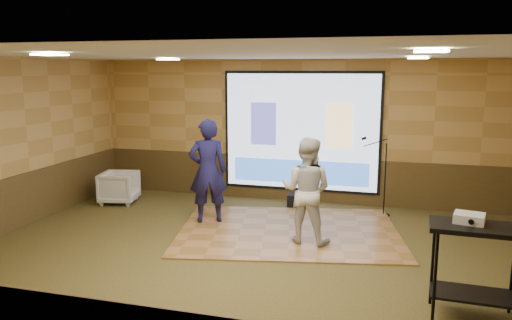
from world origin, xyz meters
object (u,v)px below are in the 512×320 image
(projector, at_px, (469,218))
(duffel_bag, at_px, (298,201))
(player_right, at_px, (306,190))
(projector_screen, at_px, (301,133))
(av_table, at_px, (476,251))
(dance_floor, at_px, (289,231))
(player_left, at_px, (208,171))
(mic_stand, at_px, (381,190))
(banquet_chair, at_px, (119,187))

(projector, xyz_separation_m, duffel_bag, (-2.72, 3.95, -1.02))
(player_right, bearing_deg, projector_screen, -69.84)
(av_table, relative_size, projector, 3.38)
(dance_floor, distance_m, duffel_bag, 1.65)
(player_left, bearing_deg, projector, 124.22)
(dance_floor, distance_m, mic_stand, 2.16)
(projector_screen, xyz_separation_m, duffel_bag, (0.04, -0.42, -1.35))
(projector, bearing_deg, duffel_bag, 136.98)
(player_right, distance_m, projector, 2.86)
(player_left, distance_m, duffel_bag, 2.22)
(dance_floor, distance_m, player_right, 1.07)
(dance_floor, xyz_separation_m, player_right, (0.38, -0.48, 0.87))
(player_right, relative_size, duffel_bag, 4.29)
(av_table, xyz_separation_m, banquet_chair, (-6.49, 3.31, -0.45))
(av_table, distance_m, projector, 0.38)
(dance_floor, xyz_separation_m, duffel_bag, (-0.16, 1.63, 0.11))
(projector, bearing_deg, player_right, 152.29)
(dance_floor, height_order, banquet_chair, banquet_chair)
(projector_screen, bearing_deg, player_right, -77.14)
(player_right, relative_size, av_table, 1.57)
(banquet_chair, bearing_deg, dance_floor, -114.74)
(duffel_bag, bearing_deg, av_table, -55.21)
(banquet_chair, bearing_deg, av_table, -128.51)
(av_table, bearing_deg, mic_stand, 106.35)
(dance_floor, height_order, mic_stand, mic_stand)
(player_left, relative_size, banquet_chair, 2.57)
(projector_screen, bearing_deg, mic_stand, -18.77)
(projector_screen, height_order, banquet_chair, projector_screen)
(projector_screen, xyz_separation_m, dance_floor, (0.20, -2.06, -1.46))
(player_right, bearing_deg, duffel_bag, -68.33)
(av_table, distance_m, banquet_chair, 7.30)
(player_left, height_order, player_right, player_left)
(player_left, xyz_separation_m, banquet_chair, (-2.31, 0.79, -0.64))
(player_left, height_order, banquet_chair, player_left)
(av_table, distance_m, duffel_bag, 4.96)
(player_right, bearing_deg, banquet_chair, -10.87)
(projector_screen, xyz_separation_m, projector, (2.75, -4.38, -0.33))
(player_left, height_order, duffel_bag, player_left)
(av_table, bearing_deg, player_left, 148.91)
(player_right, xyz_separation_m, av_table, (2.26, -1.92, -0.10))
(dance_floor, distance_m, banquet_chair, 3.96)
(player_right, height_order, av_table, player_right)
(player_left, relative_size, duffel_bag, 4.76)
(banquet_chair, bearing_deg, projector, -128.24)
(projector_screen, distance_m, duffel_bag, 1.42)
(dance_floor, bearing_deg, duffel_bag, 95.56)
(banquet_chair, bearing_deg, projector_screen, -83.97)
(dance_floor, distance_m, projector, 3.63)
(projector, height_order, mic_stand, mic_stand)
(projector_screen, relative_size, banquet_chair, 4.51)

